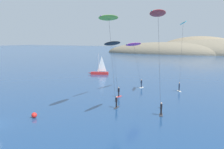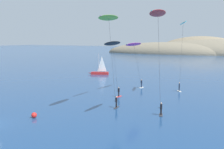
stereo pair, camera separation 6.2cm
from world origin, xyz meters
name	(u,v)px [view 1 (the left image)]	position (x,y,z in m)	size (l,w,h in m)	color
headland_island	(197,54)	(-14.70, 170.20, 0.00)	(112.91, 47.85, 23.08)	#7A705B
sailboat_near	(99,72)	(-13.59, 45.76, 0.64)	(5.79, 3.33, 5.70)	#B22323
kitesurfer_black	(113,48)	(5.75, 19.76, 8.39)	(1.17, 5.70, 9.62)	red
kitesurfer_magenta	(134,48)	(5.42, 28.51, 8.25)	(1.32, 7.53, 9.27)	silver
kitesurfer_red	(158,22)	(16.19, 12.17, 11.93)	(1.65, 5.64, 13.37)	#2D2D33
kitesurfer_cyan	(183,30)	(14.41, 29.04, 11.39)	(3.22, 6.29, 13.04)	silver
kitesurfer_lime	(109,24)	(9.31, 12.39, 11.82)	(2.13, 6.05, 13.06)	#2D2D33
marker_buoy	(34,115)	(2.51, 5.10, 0.35)	(0.70, 0.70, 0.70)	red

